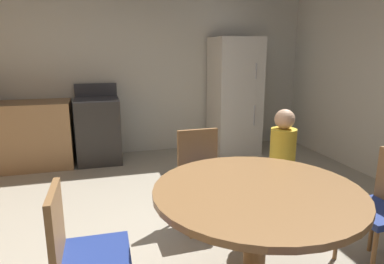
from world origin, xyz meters
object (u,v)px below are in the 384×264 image
chair_west (80,251)px  refrigerator (234,96)px  chair_north (202,172)px  oven_range (98,130)px  person_child (282,167)px  dining_table (256,211)px

chair_west → refrigerator: bearing=56.1°
refrigerator → chair_north: 2.42m
oven_range → refrigerator: (2.05, -0.05, 0.41)m
chair_north → refrigerator: bearing=148.9°
refrigerator → person_child: size_ratio=1.61×
dining_table → person_child: size_ratio=1.17×
oven_range → chair_north: bearing=-67.7°
refrigerator → chair_north: size_ratio=2.02×
refrigerator → dining_table: refrigerator is taller
dining_table → chair_west: size_ratio=1.46×
person_child → oven_range: bearing=-108.6°
oven_range → chair_west: (-0.14, -3.15, 0.03)m
dining_table → person_child: 0.99m
oven_range → chair_west: bearing=-92.5°
refrigerator → person_child: (-0.53, -2.35, -0.30)m
oven_range → person_child: oven_range is taller
chair_north → person_child: 0.71m
oven_range → chair_north: (0.87, -2.13, 0.03)m
refrigerator → chair_north: bearing=-119.5°
dining_table → chair_north: (-0.03, 1.04, -0.11)m
chair_west → chair_north: size_ratio=1.00×
chair_west → person_child: size_ratio=0.80×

